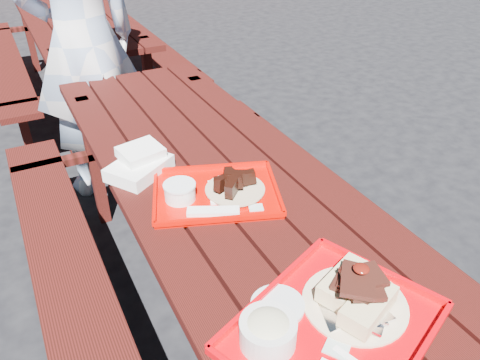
{
  "coord_description": "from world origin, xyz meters",
  "views": [
    {
      "loc": [
        -0.6,
        -1.3,
        1.66
      ],
      "look_at": [
        0.0,
        -0.15,
        0.82
      ],
      "focal_mm": 35.0,
      "sensor_mm": 36.0,
      "label": 1
    }
  ],
  "objects_px": {
    "near_tray": "(327,317)",
    "person": "(82,41)",
    "picnic_table_far": "(76,35)",
    "picnic_table_near": "(222,218)",
    "far_tray": "(214,192)"
  },
  "relations": [
    {
      "from": "person",
      "to": "picnic_table_far",
      "type": "bearing_deg",
      "value": -109.02
    },
    {
      "from": "near_tray",
      "to": "far_tray",
      "type": "distance_m",
      "value": 0.62
    },
    {
      "from": "near_tray",
      "to": "person",
      "type": "distance_m",
      "value": 2.09
    },
    {
      "from": "near_tray",
      "to": "person",
      "type": "xyz_separation_m",
      "value": [
        -0.11,
        2.08,
        0.13
      ]
    },
    {
      "from": "near_tray",
      "to": "person",
      "type": "relative_size",
      "value": 0.33
    },
    {
      "from": "picnic_table_near",
      "to": "near_tray",
      "type": "relative_size",
      "value": 4.0
    },
    {
      "from": "picnic_table_far",
      "to": "person",
      "type": "relative_size",
      "value": 1.31
    },
    {
      "from": "picnic_table_far",
      "to": "near_tray",
      "type": "relative_size",
      "value": 4.0
    },
    {
      "from": "person",
      "to": "far_tray",
      "type": "bearing_deg",
      "value": 82.47
    },
    {
      "from": "picnic_table_near",
      "to": "person",
      "type": "xyz_separation_m",
      "value": [
        -0.18,
        1.35,
        0.36
      ]
    },
    {
      "from": "picnic_table_near",
      "to": "near_tray",
      "type": "bearing_deg",
      "value": -95.52
    },
    {
      "from": "near_tray",
      "to": "far_tray",
      "type": "height_order",
      "value": "near_tray"
    },
    {
      "from": "far_tray",
      "to": "person",
      "type": "relative_size",
      "value": 0.27
    },
    {
      "from": "far_tray",
      "to": "picnic_table_far",
      "type": "bearing_deg",
      "value": 88.49
    },
    {
      "from": "picnic_table_far",
      "to": "near_tray",
      "type": "xyz_separation_m",
      "value": [
        -0.07,
        -3.53,
        0.23
      ]
    }
  ]
}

